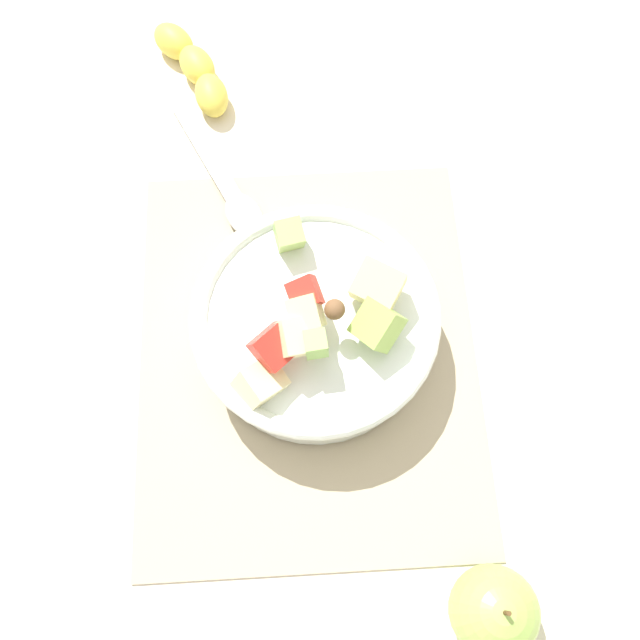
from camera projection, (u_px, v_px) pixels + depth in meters
The scene contains 6 objects.
ground_plane at pixel (312, 352), 0.67m from camera, with size 2.40×2.40×0.00m, color silver.
placemat at pixel (312, 351), 0.67m from camera, with size 0.41×0.33×0.01m, color tan.
salad_bowl at pixel (320, 324), 0.63m from camera, with size 0.23×0.23×0.12m.
serving_spoon at pixel (232, 188), 0.73m from camera, with size 0.19×0.11×0.01m.
whole_apple at pixel (499, 611), 0.55m from camera, with size 0.07×0.07×0.09m.
banana_whole at pixel (198, 67), 0.78m from camera, with size 0.14×0.10×0.04m.
Camera 1 is at (-0.22, 0.00, 0.63)m, focal length 38.08 mm.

